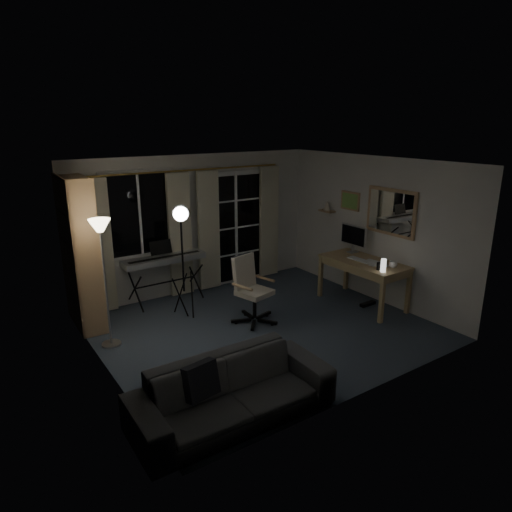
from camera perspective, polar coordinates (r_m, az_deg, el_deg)
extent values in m
cube|color=#353F4D|center=(6.81, 0.88, -9.07)|extent=(4.50, 4.00, 0.02)
cube|color=white|center=(7.57, -14.43, 5.10)|extent=(1.20, 0.06, 1.40)
cube|color=black|center=(7.54, -14.35, 5.06)|extent=(1.10, 0.02, 1.30)
cube|color=white|center=(7.53, -14.33, 5.05)|extent=(0.04, 0.03, 1.30)
cube|color=white|center=(8.43, -2.66, 3.45)|extent=(1.32, 0.06, 2.11)
cube|color=black|center=(8.26, -4.32, 3.14)|extent=(0.55, 0.02, 1.95)
cube|color=black|center=(8.56, -0.84, 3.67)|extent=(0.55, 0.02, 1.95)
cube|color=white|center=(8.40, -2.51, 3.40)|extent=(0.05, 0.04, 2.05)
cube|color=white|center=(8.52, -2.47, 0.29)|extent=(1.15, 0.03, 0.03)
cube|color=white|center=(8.39, -2.52, 3.56)|extent=(1.15, 0.03, 0.03)
cube|color=white|center=(8.29, -2.56, 6.93)|extent=(1.15, 0.03, 0.03)
cylinder|color=gold|center=(7.74, -8.23, 10.57)|extent=(3.50, 0.03, 0.03)
cube|color=beige|center=(7.37, -19.03, 1.04)|extent=(0.40, 0.07, 2.10)
cube|color=beige|center=(7.81, -9.48, 2.58)|extent=(0.40, 0.07, 2.10)
cube|color=beige|center=(8.04, -5.93, 3.13)|extent=(0.40, 0.07, 2.10)
cube|color=beige|center=(8.72, 1.61, 4.27)|extent=(0.40, 0.07, 2.10)
cube|color=tan|center=(6.57, -20.24, -0.63)|extent=(0.36, 0.05, 2.22)
cube|color=tan|center=(7.52, -21.92, 1.29)|extent=(0.36, 0.05, 2.22)
cube|color=tan|center=(7.02, -22.41, 0.19)|extent=(0.07, 1.00, 2.22)
cube|color=tan|center=(7.40, -20.27, -7.64)|extent=(0.39, 1.01, 0.03)
cube|color=tan|center=(7.25, -20.59, -4.67)|extent=(0.39, 1.01, 0.03)
cube|color=tan|center=(7.11, -20.93, -1.50)|extent=(0.39, 1.01, 0.03)
cube|color=tan|center=(7.00, -21.29, 1.79)|extent=(0.39, 1.01, 0.03)
cube|color=tan|center=(6.91, -21.65, 5.16)|extent=(0.39, 1.01, 0.03)
cube|color=tan|center=(6.85, -22.08, 9.07)|extent=(0.39, 1.01, 0.03)
cube|color=silver|center=(6.82, -19.80, -4.50)|extent=(0.25, 0.07, 0.28)
cube|color=olive|center=(6.93, -19.98, -4.45)|extent=(0.25, 0.05, 0.23)
cube|color=#2E2E2E|center=(7.01, -20.16, -4.10)|extent=(0.25, 0.05, 0.26)
cube|color=olive|center=(7.08, -20.34, -3.60)|extent=(0.25, 0.05, 0.33)
cube|color=silver|center=(7.17, -20.46, -3.67)|extent=(0.25, 0.07, 0.26)
cube|color=#A42F41|center=(7.26, -20.64, -3.39)|extent=(0.25, 0.05, 0.27)
cube|color=teal|center=(7.34, -20.79, -3.18)|extent=(0.25, 0.06, 0.27)
cube|color=olive|center=(7.43, -20.94, -3.02)|extent=(0.25, 0.04, 0.26)
cube|color=#A42F41|center=(7.50, -21.07, -2.81)|extent=(0.25, 0.07, 0.26)
cube|color=#2E2E2E|center=(7.60, -21.24, -2.49)|extent=(0.25, 0.04, 0.29)
cube|color=teal|center=(6.68, -20.16, -1.05)|extent=(0.25, 0.04, 0.30)
cube|color=#2E2E2E|center=(6.76, -20.31, -0.90)|extent=(0.25, 0.07, 0.30)
cube|color=#2E2E2E|center=(6.87, -20.49, -0.83)|extent=(0.25, 0.05, 0.26)
cube|color=teal|center=(6.95, -20.63, -0.72)|extent=(0.25, 0.04, 0.24)
cube|color=teal|center=(7.02, -20.78, -0.48)|extent=(0.25, 0.05, 0.26)
cube|color=#2E2E2E|center=(7.10, -20.94, -0.13)|extent=(0.25, 0.05, 0.30)
cube|color=#2E2E2E|center=(7.18, -21.05, -0.21)|extent=(0.25, 0.06, 0.24)
cube|color=#E2BF54|center=(7.27, -21.21, 0.03)|extent=(0.25, 0.05, 0.26)
cube|color=olive|center=(7.35, -21.36, 0.25)|extent=(0.25, 0.04, 0.27)
cube|color=#2E2E2E|center=(7.43, -21.48, 0.34)|extent=(0.25, 0.04, 0.26)
cube|color=#A42F41|center=(6.57, -20.52, 2.50)|extent=(0.25, 0.05, 0.31)
cube|color=#2E2E2E|center=(6.66, -20.65, 2.34)|extent=(0.25, 0.04, 0.24)
cube|color=silver|center=(6.73, -20.83, 2.85)|extent=(0.25, 0.04, 0.33)
cube|color=silver|center=(6.81, -20.96, 2.86)|extent=(0.25, 0.05, 0.30)
cube|color=olive|center=(6.89, -21.08, 2.76)|extent=(0.25, 0.04, 0.25)
cube|color=teal|center=(6.97, -21.22, 2.93)|extent=(0.25, 0.05, 0.26)
cylinder|color=#B2B2B7|center=(6.63, -17.61, -10.44)|extent=(0.29, 0.29, 0.03)
cylinder|color=#B2B2B7|center=(6.31, -18.26, -3.77)|extent=(0.03, 0.03, 1.62)
cone|color=#FFE5B2|center=(6.09, -18.96, 3.62)|extent=(0.31, 0.31, 0.17)
cylinder|color=black|center=(7.53, -14.92, -3.97)|extent=(0.03, 0.66, 0.60)
cylinder|color=black|center=(7.53, -14.92, -3.97)|extent=(0.03, 0.66, 0.60)
cylinder|color=black|center=(7.91, -7.78, -2.53)|extent=(0.03, 0.66, 0.60)
cylinder|color=black|center=(7.91, -7.78, -2.53)|extent=(0.03, 0.66, 0.60)
cylinder|color=black|center=(7.70, -11.26, -3.24)|extent=(1.05, 0.04, 0.03)
cube|color=silver|center=(7.58, -11.43, -0.40)|extent=(1.37, 0.36, 0.09)
cube|color=white|center=(7.50, -11.19, -0.28)|extent=(1.26, 0.16, 0.02)
cube|color=black|center=(7.53, -11.32, -0.13)|extent=(1.22, 0.10, 0.01)
cube|color=black|center=(7.62, -11.83, 1.08)|extent=(0.37, 0.08, 0.23)
cylinder|color=black|center=(7.19, -7.99, -4.91)|extent=(0.13, 0.27, 0.72)
cylinder|color=black|center=(7.28, -9.44, -4.69)|extent=(0.18, 0.24, 0.72)
cylinder|color=black|center=(7.09, -9.39, -5.29)|extent=(0.28, 0.06, 0.72)
cylinder|color=black|center=(6.96, -9.20, 0.43)|extent=(0.04, 0.04, 1.24)
cylinder|color=silver|center=(6.77, -9.42, 5.32)|extent=(0.27, 0.21, 0.24)
cylinder|color=white|center=(6.69, -9.40, 5.20)|extent=(0.20, 0.10, 0.21)
cube|color=black|center=(7.13, 0.96, -7.39)|extent=(0.31, 0.12, 0.04)
cylinder|color=black|center=(7.19, 1.35, -7.34)|extent=(0.06, 0.06, 0.05)
cube|color=black|center=(7.15, -1.04, -7.31)|extent=(0.07, 0.31, 0.04)
cylinder|color=black|center=(7.22, -1.34, -7.24)|extent=(0.06, 0.06, 0.05)
cube|color=black|center=(6.95, -1.89, -8.07)|extent=(0.30, 0.16, 0.04)
cylinder|color=black|center=(6.94, -2.51, -8.27)|extent=(0.06, 0.06, 0.05)
cube|color=black|center=(6.79, -0.34, -8.65)|extent=(0.23, 0.27, 0.04)
cylinder|color=black|center=(6.73, -0.41, -9.08)|extent=(0.06, 0.06, 0.05)
cube|color=black|center=(6.91, 1.45, -8.20)|extent=(0.21, 0.28, 0.04)
cylinder|color=black|center=(6.89, 2.04, -8.45)|extent=(0.06, 0.06, 0.05)
cylinder|color=black|center=(6.89, -0.17, -6.21)|extent=(0.07, 0.07, 0.38)
cube|color=beige|center=(6.81, -0.18, -4.58)|extent=(0.54, 0.54, 0.08)
cube|color=beige|center=(6.85, -1.50, -1.92)|extent=(0.44, 0.22, 0.50)
cube|color=black|center=(6.87, -1.74, -1.70)|extent=(0.41, 0.19, 0.46)
cylinder|color=tan|center=(6.60, -1.74, -3.89)|extent=(0.14, 0.38, 0.04)
cylinder|color=tan|center=(6.95, 1.06, -2.81)|extent=(0.14, 0.38, 0.04)
cube|color=#A98157|center=(7.60, 13.35, -0.71)|extent=(0.73, 1.43, 0.04)
cube|color=#A98157|center=(7.62, 13.31, -1.22)|extent=(0.69, 1.39, 0.10)
cube|color=#A98157|center=(7.09, 15.45, -5.39)|extent=(0.06, 0.06, 0.72)
cube|color=#A98157|center=(7.56, 18.52, -4.27)|extent=(0.06, 0.06, 0.72)
cube|color=#A98157|center=(7.94, 8.07, -2.55)|extent=(0.06, 0.06, 0.72)
cube|color=#A98157|center=(8.36, 11.23, -1.71)|extent=(0.06, 0.06, 0.72)
cube|color=silver|center=(8.02, 11.99, 0.51)|extent=(0.18, 0.12, 0.02)
cube|color=silver|center=(7.99, 12.04, 1.43)|extent=(0.04, 0.03, 0.22)
cube|color=silver|center=(7.95, 12.11, 2.56)|extent=(0.04, 0.55, 0.34)
cube|color=black|center=(7.93, 12.01, 2.54)|extent=(0.02, 0.51, 0.30)
cube|color=white|center=(7.58, 12.81, -0.47)|extent=(0.15, 0.43, 0.02)
cube|color=white|center=(7.36, 14.28, -1.10)|extent=(0.06, 0.10, 0.02)
cube|color=white|center=(7.53, 14.46, -0.75)|extent=(0.27, 0.33, 0.01)
cube|color=white|center=(7.39, 15.48, -1.18)|extent=(0.22, 0.17, 0.00)
cube|color=black|center=(7.16, 15.09, -1.23)|extent=(0.05, 0.04, 0.12)
cylinder|color=white|center=(7.07, 15.63, -1.15)|extent=(0.08, 0.08, 0.20)
cube|color=black|center=(7.81, 13.79, -5.83)|extent=(0.30, 0.08, 0.05)
imported|color=silver|center=(7.34, 16.78, -0.92)|extent=(0.13, 0.10, 0.12)
cube|color=tan|center=(7.55, 16.54, 5.29)|extent=(0.04, 0.94, 0.74)
cube|color=white|center=(7.53, 16.44, 5.28)|extent=(0.01, 0.84, 0.64)
cube|color=tan|center=(8.13, 11.70, 6.77)|extent=(0.03, 0.42, 0.32)
cube|color=#478E49|center=(8.12, 11.63, 6.76)|extent=(0.00, 0.36, 0.26)
cube|color=tan|center=(8.48, 8.86, 5.59)|extent=(0.16, 0.30, 0.02)
cone|color=beige|center=(8.46, 8.88, 6.19)|extent=(0.12, 0.12, 0.15)
imported|color=#333436|center=(4.77, -2.94, -15.51)|extent=(2.10, 0.65, 0.82)
cube|color=black|center=(4.69, -6.88, -15.19)|extent=(0.38, 0.24, 0.37)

